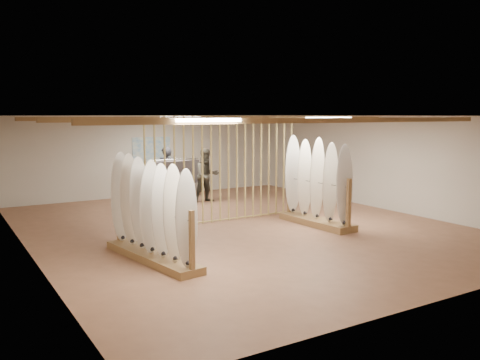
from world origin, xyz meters
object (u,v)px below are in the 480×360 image
shopper_b (207,172)px  rack_left (151,226)px  rack_right (317,196)px  clothing_rack_a (170,175)px  clothing_rack_b (181,172)px  shopper_a (166,170)px

shopper_b → rack_left: bearing=-122.4°
rack_left → rack_right: (4.82, 0.82, 0.07)m
clothing_rack_a → shopper_b: (1.35, 0.15, 0.00)m
rack_left → clothing_rack_b: rack_left is taller
clothing_rack_a → shopper_a: shopper_a is taller
clothing_rack_a → shopper_b: shopper_b is taller
rack_left → clothing_rack_a: 5.91m
rack_left → rack_right: size_ratio=1.24×
rack_right → clothing_rack_a: 4.94m
rack_right → shopper_a: bearing=106.5°
rack_right → clothing_rack_b: 5.83m
clothing_rack_a → shopper_a: (0.29, 0.94, 0.04)m
rack_left → shopper_b: bearing=44.6°
rack_left → shopper_a: 6.88m
clothing_rack_a → rack_right: bearing=-69.7°
rack_right → shopper_a: rack_right is taller
clothing_rack_a → rack_left: bearing=-122.4°
rack_left → rack_right: 4.89m
rack_left → clothing_rack_b: size_ratio=2.11×
rack_left → shopper_a: shopper_a is taller
clothing_rack_b → shopper_b: bearing=-74.2°
shopper_a → shopper_b: (1.07, -0.79, -0.04)m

